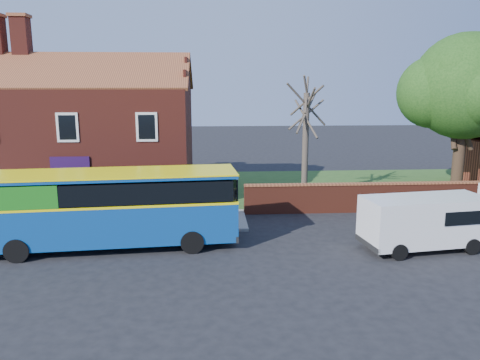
{
  "coord_description": "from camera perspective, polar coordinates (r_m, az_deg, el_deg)",
  "views": [
    {
      "loc": [
        0.24,
        -16.88,
        6.77
      ],
      "look_at": [
        1.65,
        5.0,
        2.26
      ],
      "focal_mm": 35.0,
      "sensor_mm": 36.0,
      "label": 1
    }
  ],
  "objects": [
    {
      "name": "ground",
      "position": [
        18.19,
        -4.26,
        -10.25
      ],
      "size": [
        120.0,
        120.0,
        0.0
      ],
      "primitive_type": "plane",
      "color": "black",
      "rests_on": "ground"
    },
    {
      "name": "pavement",
      "position": [
        24.69,
        -20.67,
        -4.91
      ],
      "size": [
        18.0,
        3.5,
        0.12
      ],
      "primitive_type": "cube",
      "color": "gray",
      "rests_on": "ground"
    },
    {
      "name": "kerb",
      "position": [
        23.1,
        -21.92,
        -6.1
      ],
      "size": [
        18.0,
        0.15,
        0.14
      ],
      "primitive_type": "cube",
      "color": "slate",
      "rests_on": "ground"
    },
    {
      "name": "grass_strip",
      "position": [
        33.19,
        19.01,
        -0.75
      ],
      "size": [
        26.0,
        12.0,
        0.04
      ],
      "primitive_type": "cube",
      "color": "#426B28",
      "rests_on": "ground"
    },
    {
      "name": "shop_building",
      "position": [
        29.49,
        -17.98,
        4.52
      ],
      "size": [
        12.3,
        8.13,
        10.5
      ],
      "color": "maroon",
      "rests_on": "ground"
    },
    {
      "name": "boundary_wall",
      "position": [
        27.72,
        23.83,
        -1.79
      ],
      "size": [
        22.0,
        0.38,
        1.6
      ],
      "color": "maroon",
      "rests_on": "ground"
    },
    {
      "name": "bus",
      "position": [
        20.25,
        -16.67,
        -3.0
      ],
      "size": [
        10.76,
        3.55,
        3.22
      ],
      "rotation": [
        0.0,
        0.0,
        0.08
      ],
      "color": "#0D4492",
      "rests_on": "ground"
    },
    {
      "name": "van_near",
      "position": [
        20.81,
        21.58,
        -4.6
      ],
      "size": [
        5.29,
        2.69,
        2.22
      ],
      "rotation": [
        0.0,
        0.0,
        0.14
      ],
      "color": "white",
      "rests_on": "ground"
    },
    {
      "name": "large_tree",
      "position": [
        31.96,
        25.71,
        9.89
      ],
      "size": [
        8.05,
        6.37,
        9.82
      ],
      "color": "black",
      "rests_on": "ground"
    },
    {
      "name": "bare_tree",
      "position": [
        27.39,
        7.99,
        4.7
      ],
      "size": [
        2.57,
        3.07,
        6.86
      ],
      "color": "#4C4238",
      "rests_on": "ground"
    }
  ]
}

